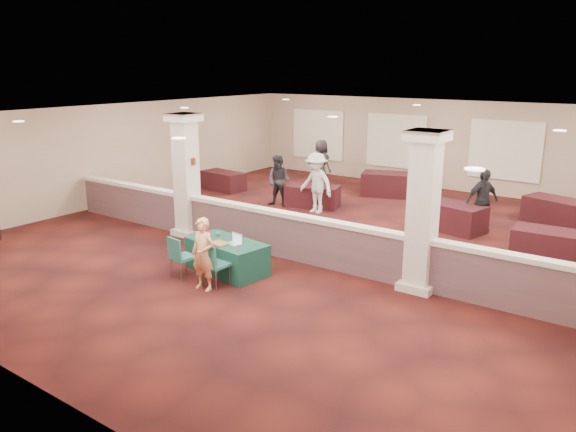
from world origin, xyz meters
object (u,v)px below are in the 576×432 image
Objects in this scene: far_table_front_center at (450,217)px; far_table_back_left at (223,181)px; near_table at (227,256)px; far_table_front_left at (313,196)px; conf_chair_side at (179,254)px; woman at (203,254)px; attendee_b at (316,183)px; far_table_back_right at (559,212)px; attendee_c at (482,201)px; attendee_a at (279,181)px; conf_chair_main at (213,262)px; far_table_back_center at (391,184)px; far_table_front_right at (553,246)px; attendee_d at (321,163)px.

far_table_back_left is (-8.50, 0.20, -0.04)m from far_table_front_center.
near_table reaches higher than far_table_front_left.
conf_chair_side is 0.61× the size of woman.
attendee_b is at bearing 110.68° from near_table.
far_table_back_right is 1.06× the size of attendee_c.
far_table_front_left is 1.02× the size of attendee_a.
attendee_a reaches higher than far_table_front_center.
attendee_c is at bearing 69.09° from near_table.
conf_chair_main is 6.94m from attendee_a.
conf_chair_side is 7.65m from far_table_front_center.
far_table_front_left is 4.50m from far_table_front_center.
woman is 9.89m from far_table_back_center.
attendee_c reaches higher than attendee_a.
attendee_c is (9.23, 0.13, 0.53)m from far_table_back_left.
far_table_front_right is at bearing -21.34° from far_table_front_center.
conf_chair_side reaches higher than far_table_front_left.
far_table_back_center is at bearing 89.78° from attendee_c.
far_table_front_right is 0.97× the size of attendee_b.
far_table_back_right is (5.67, 9.16, -0.17)m from conf_chair_side.
attendee_d is at bearing 176.13° from far_table_back_right.
far_table_back_right is at bearing 98.78° from far_table_front_right.
near_table is 0.93m from conf_chair_main.
far_table_back_right is (5.44, -0.56, -0.03)m from far_table_back_center.
far_table_back_center is 4.62m from attendee_c.
far_table_front_right is (5.35, 5.91, -0.38)m from woman.
conf_chair_side is 0.54× the size of far_table_front_left.
conf_chair_main reaches higher than far_table_front_left.
far_table_front_left is 1.03× the size of far_table_back_left.
conf_chair_main is at bearing -132.65° from far_table_front_right.
far_table_front_right is 9.70m from attendee_d.
attendee_d is at bearing 155.90° from far_table_front_right.
far_table_front_center is (2.51, 7.02, -0.37)m from woman.
far_table_front_right is 2.61m from attendee_c.
attendee_d is at bearing 46.61° from far_table_back_left.
attendee_c reaches higher than conf_chair_main.
far_table_front_left is 0.91× the size of attendee_b.
far_table_back_center is at bearing 46.68° from attendee_a.
far_table_back_left is at bearing 123.77° from attendee_c.
conf_chair_side is at bearing -115.99° from far_table_front_center.
conf_chair_side is at bearing -91.38° from far_table_back_center.
attendee_b is at bearing 133.87° from attendee_c.
far_table_back_left is 3.22m from attendee_a.
attendee_d is (-8.84, 3.95, 0.50)m from far_table_front_right.
far_table_back_left is (-4.00, 0.20, -0.01)m from far_table_front_left.
far_table_front_left is at bearing 114.02° from near_table.
attendee_d reaches higher than attendee_c.
woman is 0.91× the size of far_table_back_left.
attendee_b is at bearing 104.87° from conf_chair_side.
attendee_d is (-3.49, 9.87, 0.12)m from woman.
conf_chair_side is at bearing -81.33° from attendee_a.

